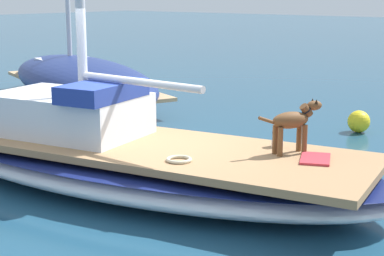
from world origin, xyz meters
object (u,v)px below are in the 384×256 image
at_px(sailboat_main, 137,165).
at_px(deck_towel, 315,159).
at_px(coiled_rope, 179,159).
at_px(dog_brown, 293,122).
at_px(deck_winch, 277,139).
at_px(moored_boat_starboard_side, 81,79).
at_px(mooring_buoy, 359,122).

xyz_separation_m(sailboat_main, deck_towel, (0.76, -2.38, 0.34)).
relative_size(coiled_rope, deck_towel, 0.58).
bearing_deg(coiled_rope, dog_brown, -36.30).
relative_size(sailboat_main, deck_winch, 36.12).
distance_m(sailboat_main, dog_brown, 2.30).
bearing_deg(deck_winch, deck_towel, -111.83).
height_order(deck_winch, coiled_rope, deck_winch).
bearing_deg(moored_boat_starboard_side, coiled_rope, -122.40).
xyz_separation_m(sailboat_main, dog_brown, (0.87, -1.99, 0.75)).
relative_size(coiled_rope, moored_boat_starboard_side, 0.04).
height_order(coiled_rope, moored_boat_starboard_side, moored_boat_starboard_side).
bearing_deg(moored_boat_starboard_side, deck_winch, -111.78).
xyz_separation_m(coiled_rope, mooring_buoy, (5.63, 0.10, -0.46)).
bearing_deg(moored_boat_starboard_side, mooring_buoy, -80.21).
bearing_deg(coiled_rope, deck_towel, -49.11).
bearing_deg(deck_winch, coiled_rope, 158.28).
height_order(coiled_rope, deck_towel, coiled_rope).
bearing_deg(sailboat_main, deck_towel, -72.25).
height_order(sailboat_main, mooring_buoy, sailboat_main).
xyz_separation_m(deck_towel, moored_boat_starboard_side, (3.31, 8.29, -0.09)).
height_order(coiled_rope, mooring_buoy, coiled_rope).
xyz_separation_m(sailboat_main, coiled_rope, (-0.36, -1.08, 0.35)).
xyz_separation_m(deck_winch, coiled_rope, (-1.42, 0.56, -0.08)).
distance_m(moored_boat_starboard_side, mooring_buoy, 7.01).
bearing_deg(deck_winch, mooring_buoy, 8.94).
bearing_deg(dog_brown, coiled_rope, 143.70).
bearing_deg(coiled_rope, deck_winch, -21.72).
height_order(sailboat_main, deck_towel, deck_towel).
xyz_separation_m(sailboat_main, moored_boat_starboard_side, (4.08, 5.91, 0.25)).
bearing_deg(sailboat_main, moored_boat_starboard_side, 55.40).
bearing_deg(coiled_rope, mooring_buoy, 0.99).
bearing_deg(dog_brown, sailboat_main, 113.65).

